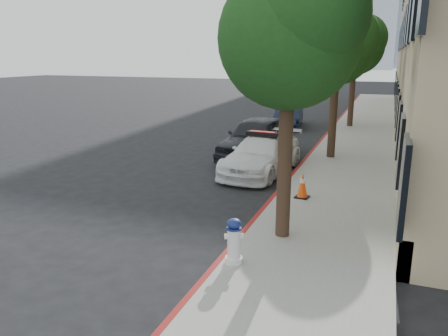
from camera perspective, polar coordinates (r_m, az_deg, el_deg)
name	(u,v)px	position (r m, az deg, el deg)	size (l,w,h in m)	color
ground	(198,199)	(12.35, -3.48, -4.01)	(120.00, 120.00, 0.00)	black
sidewalk	(357,141)	(21.06, 17.00, 3.39)	(3.20, 50.00, 0.15)	gray
curb_strip	(323,139)	(21.20, 12.85, 3.74)	(0.12, 50.00, 0.15)	maroon
tree_near	(291,36)	(8.86, 8.69, 16.63)	(2.92, 2.82, 5.62)	black
tree_mid	(338,48)	(16.76, 14.68, 14.91)	(2.77, 2.64, 5.43)	black
tree_far	(356,46)	(24.73, 16.85, 15.04)	(3.10, 3.00, 5.81)	black
police_car	(262,154)	(14.93, 4.97, 1.81)	(2.20, 4.57, 1.43)	white
parked_car_mid	(256,138)	(17.08, 4.25, 3.98)	(1.89, 4.69, 1.60)	black
parked_car_far	(289,115)	(24.89, 8.48, 6.86)	(1.38, 3.97, 1.31)	black
fire_hydrant	(234,241)	(8.21, 1.31, -9.54)	(0.37, 0.34, 0.87)	silver
traffic_cone	(303,185)	(12.04, 10.22, -2.25)	(0.41, 0.41, 0.70)	black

